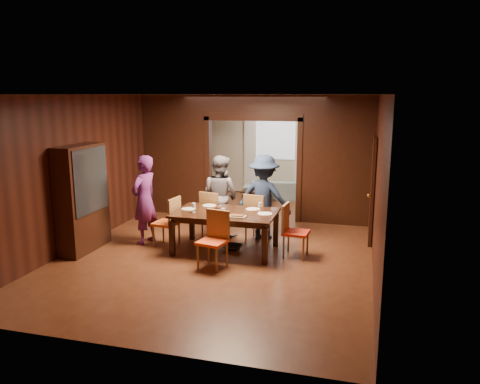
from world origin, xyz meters
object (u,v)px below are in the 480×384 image
(person_purple, at_px, (144,200))
(chair_right, at_px, (296,231))
(chair_far_l, at_px, (214,214))
(coffee_table, at_px, (257,198))
(dining_table, at_px, (226,232))
(hutch, at_px, (82,198))
(sofa, at_px, (276,189))
(chair_left, at_px, (166,222))
(person_navy, at_px, (264,197))
(chair_near, at_px, (212,240))
(chair_far_r, at_px, (258,217))
(person_grey, at_px, (220,196))

(person_purple, xyz_separation_m, chair_right, (2.99, -0.02, -0.39))
(chair_right, bearing_deg, chair_far_l, 70.89)
(person_purple, xyz_separation_m, chair_far_l, (1.17, 0.78, -0.39))
(person_purple, xyz_separation_m, coffee_table, (1.41, 3.74, -0.68))
(chair_far_l, bearing_deg, dining_table, 133.45)
(coffee_table, relative_size, hutch, 0.40)
(sofa, distance_m, chair_left, 4.90)
(coffee_table, distance_m, chair_far_l, 2.98)
(person_purple, height_order, dining_table, person_purple)
(person_navy, bearing_deg, hutch, 33.92)
(coffee_table, bearing_deg, person_purple, -110.64)
(coffee_table, xyz_separation_m, chair_far_l, (-0.23, -2.96, 0.28))
(chair_left, bearing_deg, chair_far_l, 146.59)
(chair_right, relative_size, chair_far_l, 1.00)
(person_navy, height_order, chair_left, person_navy)
(person_navy, bearing_deg, person_purple, 29.44)
(person_purple, distance_m, sofa, 5.03)
(hutch, bearing_deg, chair_near, -5.68)
(chair_far_r, relative_size, chair_near, 1.00)
(person_purple, xyz_separation_m, hutch, (-0.93, -0.68, 0.12))
(person_navy, bearing_deg, sofa, -76.30)
(chair_left, distance_m, chair_far_l, 1.09)
(person_navy, distance_m, chair_far_r, 0.41)
(chair_far_l, relative_size, chair_far_r, 1.00)
(chair_left, relative_size, chair_right, 1.00)
(dining_table, xyz_separation_m, chair_far_l, (-0.50, 0.83, 0.10))
(dining_table, relative_size, hutch, 0.94)
(chair_left, height_order, chair_near, same)
(person_grey, height_order, hutch, hutch)
(person_navy, bearing_deg, chair_far_r, 60.49)
(sofa, xyz_separation_m, chair_far_r, (0.35, -3.89, 0.22))
(sofa, height_order, hutch, hutch)
(chair_far_r, relative_size, hutch, 0.48)
(person_purple, xyz_separation_m, person_grey, (1.28, 0.89, -0.03))
(person_grey, relative_size, chair_right, 1.74)
(coffee_table, bearing_deg, person_navy, -74.39)
(chair_left, relative_size, hutch, 0.48)
(dining_table, bearing_deg, chair_near, -87.82)
(chair_right, xyz_separation_m, chair_far_r, (-0.89, 0.81, 0.00))
(chair_right, bearing_deg, sofa, 19.42)
(person_purple, xyz_separation_m, dining_table, (1.67, -0.06, -0.50))
(chair_far_r, bearing_deg, hutch, 38.46)
(dining_table, relative_size, chair_far_l, 1.95)
(person_purple, relative_size, coffee_table, 2.19)
(sofa, distance_m, coffee_table, 1.00)
(dining_table, relative_size, chair_left, 1.95)
(sofa, distance_m, dining_table, 4.73)
(person_purple, distance_m, chair_far_l, 1.46)
(chair_near, bearing_deg, chair_far_r, 89.05)
(chair_near, bearing_deg, sofa, 101.54)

